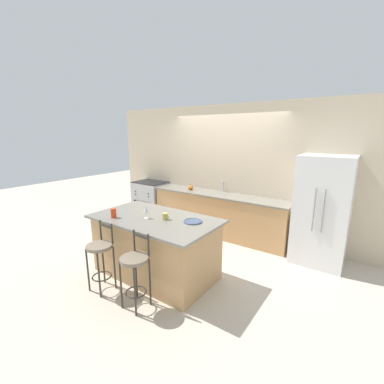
{
  "coord_description": "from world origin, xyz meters",
  "views": [
    {
      "loc": [
        2.54,
        -4.23,
        2.13
      ],
      "look_at": [
        0.01,
        -0.63,
        1.11
      ],
      "focal_mm": 24.0,
      "sensor_mm": 36.0,
      "label": 1
    }
  ],
  "objects": [
    {
      "name": "wine_glass",
      "position": [
        -0.06,
        -1.7,
        1.05
      ],
      "size": [
        0.07,
        0.07,
        0.2
      ],
      "color": "white",
      "rests_on": "kitchen_island"
    },
    {
      "name": "bar_stool_near",
      "position": [
        -0.3,
        -2.34,
        0.54
      ],
      "size": [
        0.34,
        0.34,
        0.96
      ],
      "color": "#332D28",
      "rests_on": "ground_plane"
    },
    {
      "name": "bar_stool_far",
      "position": [
        0.35,
        -2.32,
        0.54
      ],
      "size": [
        0.34,
        0.34,
        0.96
      ],
      "color": "#332D28",
      "rests_on": "ground_plane"
    },
    {
      "name": "back_counter",
      "position": [
        0.0,
        0.35,
        0.45
      ],
      "size": [
        3.01,
        0.62,
        0.89
      ],
      "color": "tan",
      "rests_on": "ground_plane"
    },
    {
      "name": "oven_range",
      "position": [
        -1.93,
        0.31,
        0.47
      ],
      "size": [
        0.79,
        0.63,
        0.93
      ],
      "color": "#ADAFB5",
      "rests_on": "ground_plane"
    },
    {
      "name": "ground_plane",
      "position": [
        0.0,
        0.0,
        0.0
      ],
      "size": [
        18.0,
        18.0,
        0.0
      ],
      "primitive_type": "plane",
      "color": "beige"
    },
    {
      "name": "tumbler_cup",
      "position": [
        -0.47,
        -1.95,
        0.98
      ],
      "size": [
        0.08,
        0.08,
        0.14
      ],
      "color": "red",
      "rests_on": "kitchen_island"
    },
    {
      "name": "refrigerator",
      "position": [
        1.97,
        0.26,
        0.89
      ],
      "size": [
        0.8,
        0.73,
        1.79
      ],
      "color": "white",
      "rests_on": "ground_plane"
    },
    {
      "name": "kitchen_island",
      "position": [
        0.02,
        -1.61,
        0.46
      ],
      "size": [
        1.89,
        1.07,
        0.91
      ],
      "color": "tan",
      "rests_on": "ground_plane"
    },
    {
      "name": "wall_back",
      "position": [
        0.0,
        0.64,
        1.35
      ],
      "size": [
        6.0,
        0.07,
        2.7
      ],
      "color": "beige",
      "rests_on": "ground_plane"
    },
    {
      "name": "coffee_mug",
      "position": [
        0.21,
        -1.58,
        0.96
      ],
      "size": [
        0.11,
        0.08,
        0.09
      ],
      "color": "#C1B251",
      "rests_on": "kitchen_island"
    },
    {
      "name": "sink_faucet",
      "position": [
        0.0,
        0.53,
        1.03
      ],
      "size": [
        0.02,
        0.13,
        0.22
      ],
      "color": "#ADAFB5",
      "rests_on": "back_counter"
    },
    {
      "name": "pumpkin_decoration",
      "position": [
        -0.7,
        0.31,
        0.94
      ],
      "size": [
        0.12,
        0.12,
        0.12
      ],
      "color": "orange",
      "rests_on": "back_counter"
    },
    {
      "name": "dinner_plate",
      "position": [
        0.59,
        -1.44,
        0.92
      ],
      "size": [
        0.26,
        0.26,
        0.02
      ],
      "color": "#425170",
      "rests_on": "kitchen_island"
    }
  ]
}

